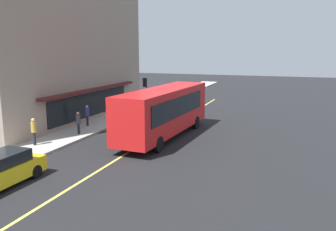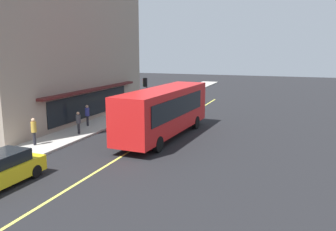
# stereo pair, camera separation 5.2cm
# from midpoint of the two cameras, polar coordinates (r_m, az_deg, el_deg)

# --- Properties ---
(ground) EXTENTS (120.00, 120.00, 0.00)m
(ground) POSITION_cam_midpoint_polar(r_m,az_deg,el_deg) (27.08, -0.66, -2.43)
(ground) COLOR black
(sidewalk) EXTENTS (80.00, 2.89, 0.15)m
(sidewalk) POSITION_cam_midpoint_polar(r_m,az_deg,el_deg) (29.55, -11.20, -1.36)
(sidewalk) COLOR #B2ADA3
(sidewalk) RESTS_ON ground
(lane_centre_stripe) EXTENTS (36.00, 0.16, 0.01)m
(lane_centre_stripe) POSITION_cam_midpoint_polar(r_m,az_deg,el_deg) (27.08, -0.66, -2.42)
(lane_centre_stripe) COLOR #D8D14C
(lane_centre_stripe) RESTS_ON ground
(storefront_building) EXTENTS (19.90, 10.81, 11.90)m
(storefront_building) POSITION_cam_midpoint_polar(r_m,az_deg,el_deg) (33.74, -20.17, 9.73)
(storefront_building) COLOR gray
(storefront_building) RESTS_ON ground
(bus) EXTENTS (11.26, 3.16, 3.50)m
(bus) POSITION_cam_midpoint_polar(r_m,az_deg,el_deg) (24.60, -0.58, 0.93)
(bus) COLOR red
(bus) RESTS_ON ground
(traffic_light) EXTENTS (0.30, 0.52, 3.20)m
(traffic_light) POSITION_cam_midpoint_polar(r_m,az_deg,el_deg) (35.45, -3.80, 4.86)
(traffic_light) COLOR #2D2D33
(traffic_light) RESTS_ON sidewalk
(car_yellow) EXTENTS (4.32, 1.90, 1.52)m
(car_yellow) POSITION_cam_midpoint_polar(r_m,az_deg,el_deg) (17.93, -25.94, -8.08)
(car_yellow) COLOR yellow
(car_yellow) RESTS_ON ground
(pedestrian_at_corner) EXTENTS (0.34, 0.34, 1.76)m
(pedestrian_at_corner) POSITION_cam_midpoint_polar(r_m,az_deg,el_deg) (23.74, -21.22, -2.08)
(pedestrian_at_corner) COLOR black
(pedestrian_at_corner) RESTS_ON sidewalk
(pedestrian_waiting) EXTENTS (0.34, 0.34, 1.69)m
(pedestrian_waiting) POSITION_cam_midpoint_polar(r_m,az_deg,el_deg) (28.44, -13.18, 0.33)
(pedestrian_waiting) COLOR black
(pedestrian_waiting) RESTS_ON sidewalk
(pedestrian_by_curb) EXTENTS (0.34, 0.34, 1.63)m
(pedestrian_by_curb) POSITION_cam_midpoint_polar(r_m,az_deg,el_deg) (25.93, -14.56, -0.84)
(pedestrian_by_curb) COLOR black
(pedestrian_by_curb) RESTS_ON sidewalk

